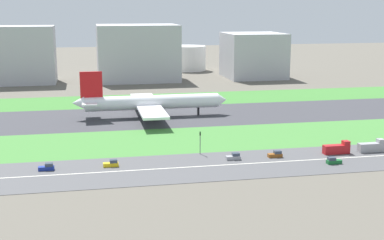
{
  "coord_description": "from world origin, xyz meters",
  "views": [
    {
      "loc": [
        -42.42,
        -217.78,
        45.86
      ],
      "look_at": [
        -6.39,
        -36.5,
        6.0
      ],
      "focal_mm": 49.66,
      "sensor_mm": 36.0,
      "label": 1
    }
  ],
  "objects_px": {
    "airliner": "(149,103)",
    "truck_0": "(372,147)",
    "car_5": "(47,167)",
    "office_tower": "(253,55)",
    "traffic_light": "(200,141)",
    "fuel_tank_centre": "(188,58)",
    "fuel_tank_east": "(232,61)",
    "hangar_building": "(138,53)",
    "car_4": "(276,154)",
    "fuel_tank_west": "(145,63)",
    "truck_1": "(337,149)",
    "car_6": "(112,164)",
    "car_3": "(234,157)",
    "car_1": "(333,161)",
    "terminal_building": "(5,55)"
  },
  "relations": [
    {
      "from": "airliner",
      "to": "truck_0",
      "type": "distance_m",
      "value": 93.31
    },
    {
      "from": "car_5",
      "to": "office_tower",
      "type": "relative_size",
      "value": 0.12
    },
    {
      "from": "traffic_light",
      "to": "fuel_tank_centre",
      "type": "bearing_deg",
      "value": 80.08
    },
    {
      "from": "car_5",
      "to": "fuel_tank_east",
      "type": "distance_m",
      "value": 255.35
    },
    {
      "from": "car_5",
      "to": "hangar_building",
      "type": "xyz_separation_m",
      "value": [
        43.7,
        182.0,
        16.33
      ]
    },
    {
      "from": "office_tower",
      "to": "car_4",
      "type": "bearing_deg",
      "value": -105.52
    },
    {
      "from": "car_5",
      "to": "fuel_tank_west",
      "type": "height_order",
      "value": "fuel_tank_west"
    },
    {
      "from": "car_4",
      "to": "hangar_building",
      "type": "xyz_separation_m",
      "value": [
        -24.74,
        182.0,
        16.33
      ]
    },
    {
      "from": "hangar_building",
      "to": "traffic_light",
      "type": "bearing_deg",
      "value": -89.16
    },
    {
      "from": "truck_0",
      "to": "traffic_light",
      "type": "xyz_separation_m",
      "value": [
        -54.53,
        7.99,
        2.62
      ]
    },
    {
      "from": "fuel_tank_centre",
      "to": "fuel_tank_east",
      "type": "bearing_deg",
      "value": 0.0
    },
    {
      "from": "truck_1",
      "to": "fuel_tank_west",
      "type": "height_order",
      "value": "fuel_tank_west"
    },
    {
      "from": "truck_1",
      "to": "office_tower",
      "type": "distance_m",
      "value": 184.92
    },
    {
      "from": "airliner",
      "to": "car_6",
      "type": "height_order",
      "value": "airliner"
    },
    {
      "from": "hangar_building",
      "to": "fuel_tank_centre",
      "type": "relative_size",
      "value": 2.0
    },
    {
      "from": "traffic_light",
      "to": "hangar_building",
      "type": "height_order",
      "value": "hangar_building"
    },
    {
      "from": "truck_0",
      "to": "fuel_tank_centre",
      "type": "xyz_separation_m",
      "value": [
        -16.21,
        227.0,
        7.16
      ]
    },
    {
      "from": "car_3",
      "to": "truck_0",
      "type": "xyz_separation_m",
      "value": [
        45.73,
        -0.0,
        0.75
      ]
    },
    {
      "from": "car_1",
      "to": "hangar_building",
      "type": "height_order",
      "value": "hangar_building"
    },
    {
      "from": "car_1",
      "to": "terminal_building",
      "type": "xyz_separation_m",
      "value": [
        -118.06,
        192.0,
        16.18
      ]
    },
    {
      "from": "car_1",
      "to": "fuel_tank_west",
      "type": "relative_size",
      "value": 0.24
    },
    {
      "from": "car_6",
      "to": "office_tower",
      "type": "distance_m",
      "value": 208.48
    },
    {
      "from": "airliner",
      "to": "fuel_tank_east",
      "type": "distance_m",
      "value": 177.89
    },
    {
      "from": "traffic_light",
      "to": "car_5",
      "type": "bearing_deg",
      "value": -170.2
    },
    {
      "from": "terminal_building",
      "to": "traffic_light",
      "type": "bearing_deg",
      "value": -64.89
    },
    {
      "from": "car_5",
      "to": "car_3",
      "type": "bearing_deg",
      "value": 0.0
    },
    {
      "from": "airliner",
      "to": "car_6",
      "type": "bearing_deg",
      "value": -105.52
    },
    {
      "from": "fuel_tank_centre",
      "to": "terminal_building",
      "type": "bearing_deg",
      "value": -159.42
    },
    {
      "from": "terminal_building",
      "to": "fuel_tank_centre",
      "type": "bearing_deg",
      "value": 20.58
    },
    {
      "from": "office_tower",
      "to": "terminal_building",
      "type": "bearing_deg",
      "value": 180.0
    },
    {
      "from": "traffic_light",
      "to": "airliner",
      "type": "bearing_deg",
      "value": 98.72
    },
    {
      "from": "car_4",
      "to": "truck_1",
      "type": "bearing_deg",
      "value": -0.0
    },
    {
      "from": "terminal_building",
      "to": "fuel_tank_west",
      "type": "height_order",
      "value": "terminal_building"
    },
    {
      "from": "fuel_tank_centre",
      "to": "car_3",
      "type": "bearing_deg",
      "value": -97.41
    },
    {
      "from": "airliner",
      "to": "office_tower",
      "type": "xyz_separation_m",
      "value": [
        81.92,
        114.0,
        8.1
      ]
    },
    {
      "from": "traffic_light",
      "to": "fuel_tank_east",
      "type": "distance_m",
      "value": 230.1
    },
    {
      "from": "car_5",
      "to": "office_tower",
      "type": "xyz_separation_m",
      "value": [
        118.98,
        182.0,
        13.4
      ]
    },
    {
      "from": "truck_0",
      "to": "fuel_tank_west",
      "type": "xyz_separation_m",
      "value": [
        -47.9,
        227.0,
        4.54
      ]
    },
    {
      "from": "airliner",
      "to": "hangar_building",
      "type": "height_order",
      "value": "hangar_building"
    },
    {
      "from": "terminal_building",
      "to": "truck_1",
      "type": "bearing_deg",
      "value": -55.71
    },
    {
      "from": "truck_1",
      "to": "truck_0",
      "type": "distance_m",
      "value": 11.98
    },
    {
      "from": "car_3",
      "to": "fuel_tank_east",
      "type": "distance_m",
      "value": 235.31
    },
    {
      "from": "car_1",
      "to": "traffic_light",
      "type": "bearing_deg",
      "value": -26.24
    },
    {
      "from": "car_3",
      "to": "fuel_tank_east",
      "type": "xyz_separation_m",
      "value": [
        61.76,
        227.0,
        5.1
      ]
    },
    {
      "from": "truck_0",
      "to": "office_tower",
      "type": "xyz_separation_m",
      "value": [
        18.18,
        182.0,
        12.66
      ]
    },
    {
      "from": "terminal_building",
      "to": "airliner",
      "type": "bearing_deg",
      "value": -57.6
    },
    {
      "from": "fuel_tank_centre",
      "to": "fuel_tank_west",
      "type": "bearing_deg",
      "value": 180.0
    },
    {
      "from": "car_5",
      "to": "terminal_building",
      "type": "distance_m",
      "value": 186.09
    },
    {
      "from": "truck_0",
      "to": "airliner",
      "type": "bearing_deg",
      "value": 133.15
    },
    {
      "from": "traffic_light",
      "to": "truck_0",
      "type": "bearing_deg",
      "value": -8.34
    }
  ]
}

